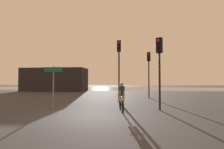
{
  "coord_description": "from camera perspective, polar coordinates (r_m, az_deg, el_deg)",
  "views": [
    {
      "loc": [
        2.05,
        -8.46,
        1.72
      ],
      "look_at": [
        0.5,
        5.0,
        2.2
      ],
      "focal_mm": 28.0,
      "sensor_mm": 36.0,
      "label": 1
    }
  ],
  "objects": [
    {
      "name": "traffic_light_near_right",
      "position": [
        10.66,
        15.21,
        4.75
      ],
      "size": [
        0.4,
        0.42,
        4.25
      ],
      "rotation": [
        0.0,
        0.0,
        2.54
      ],
      "color": "black",
      "rests_on": "ground"
    },
    {
      "name": "distant_building",
      "position": [
        31.08,
        -18.18,
        -1.58
      ],
      "size": [
        10.52,
        4.0,
        3.83
      ],
      "primitive_type": "cube",
      "color": "black",
      "rests_on": "ground"
    },
    {
      "name": "ground_plane",
      "position": [
        8.87,
        -7.12,
        -13.18
      ],
      "size": [
        120.0,
        120.0,
        0.0
      ],
      "primitive_type": "plane",
      "color": "#333338"
    },
    {
      "name": "direction_sign_post",
      "position": [
        11.3,
        -18.65,
        -2.04
      ],
      "size": [
        1.1,
        0.12,
        2.6
      ],
      "rotation": [
        0.0,
        0.0,
        3.17
      ],
      "color": "slate",
      "rests_on": "ground"
    },
    {
      "name": "water_strip",
      "position": [
        38.31,
        3.52,
        -4.6
      ],
      "size": [
        80.0,
        16.0,
        0.01
      ],
      "primitive_type": "cube",
      "color": "slate",
      "rests_on": "ground"
    },
    {
      "name": "traffic_light_center",
      "position": [
        14.15,
        2.29,
        4.9
      ],
      "size": [
        0.33,
        0.35,
        4.98
      ],
      "rotation": [
        0.0,
        0.0,
        3.2
      ],
      "color": "black",
      "rests_on": "ground"
    },
    {
      "name": "cyclist",
      "position": [
        9.82,
        3.15,
        -7.28
      ],
      "size": [
        0.52,
        1.68,
        1.62
      ],
      "rotation": [
        0.0,
        0.0,
        0.21
      ],
      "color": "black",
      "rests_on": "ground"
    },
    {
      "name": "traffic_light_far_right",
      "position": [
        17.72,
        11.91,
        2.69
      ],
      "size": [
        0.37,
        0.39,
        4.56
      ],
      "rotation": [
        0.0,
        0.0,
        2.9
      ],
      "color": "black",
      "rests_on": "ground"
    }
  ]
}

